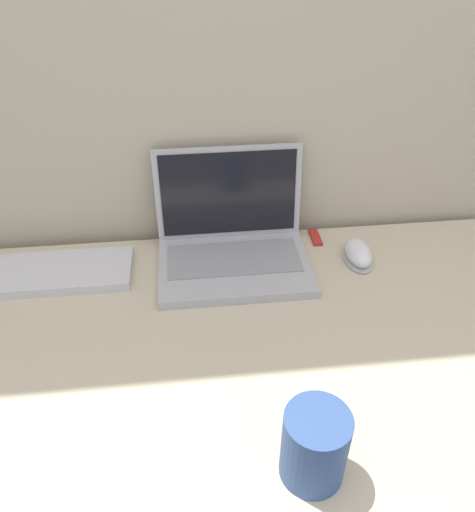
{
  "coord_description": "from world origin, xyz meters",
  "views": [
    {
      "loc": [
        -0.09,
        -0.27,
        1.36
      ],
      "look_at": [
        -0.01,
        0.5,
        0.78
      ],
      "focal_mm": 35.0,
      "sensor_mm": 36.0,
      "label": 1
    }
  ],
  "objects_px": {
    "drink_cup": "(315,445)",
    "usb_stick": "(315,237)",
    "computer_mouse": "(358,253)",
    "laptop": "(232,240)",
    "external_keyboard": "(21,275)"
  },
  "relations": [
    {
      "from": "drink_cup",
      "to": "usb_stick",
      "type": "height_order",
      "value": "drink_cup"
    },
    {
      "from": "computer_mouse",
      "to": "laptop",
      "type": "bearing_deg",
      "value": 172.45
    },
    {
      "from": "laptop",
      "to": "usb_stick",
      "type": "xyz_separation_m",
      "value": [
        0.2,
        0.05,
        -0.05
      ]
    },
    {
      "from": "external_keyboard",
      "to": "drink_cup",
      "type": "bearing_deg",
      "value": -43.75
    },
    {
      "from": "laptop",
      "to": "usb_stick",
      "type": "bearing_deg",
      "value": 15.21
    },
    {
      "from": "drink_cup",
      "to": "usb_stick",
      "type": "distance_m",
      "value": 0.57
    },
    {
      "from": "laptop",
      "to": "computer_mouse",
      "type": "bearing_deg",
      "value": -7.55
    },
    {
      "from": "external_keyboard",
      "to": "usb_stick",
      "type": "xyz_separation_m",
      "value": [
        0.64,
        0.07,
        -0.01
      ]
    },
    {
      "from": "computer_mouse",
      "to": "usb_stick",
      "type": "distance_m",
      "value": 0.12
    },
    {
      "from": "laptop",
      "to": "external_keyboard",
      "type": "distance_m",
      "value": 0.45
    },
    {
      "from": "external_keyboard",
      "to": "usb_stick",
      "type": "bearing_deg",
      "value": 6.6
    },
    {
      "from": "usb_stick",
      "to": "laptop",
      "type": "bearing_deg",
      "value": -164.79
    },
    {
      "from": "laptop",
      "to": "drink_cup",
      "type": "height_order",
      "value": "laptop"
    },
    {
      "from": "usb_stick",
      "to": "external_keyboard",
      "type": "bearing_deg",
      "value": -173.4
    },
    {
      "from": "laptop",
      "to": "drink_cup",
      "type": "bearing_deg",
      "value": -83.34
    }
  ]
}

